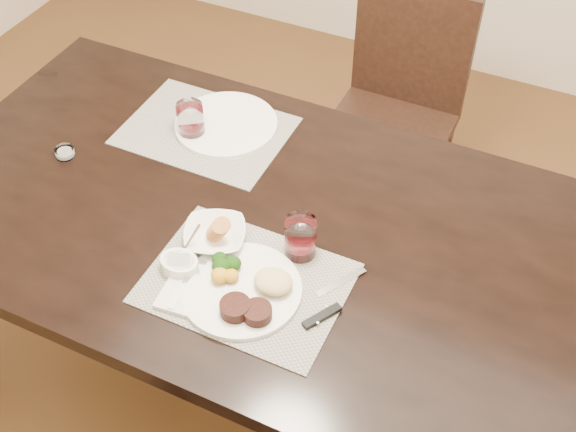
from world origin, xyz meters
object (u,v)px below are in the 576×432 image
at_px(dinner_plate, 246,290).
at_px(wine_glass_near, 301,239).
at_px(cracker_bowl, 215,235).
at_px(far_plate, 226,124).
at_px(chair_far, 398,102).
at_px(steak_knife, 327,308).

bearing_deg(dinner_plate, wine_glass_near, 89.54).
height_order(cracker_bowl, wine_glass_near, wine_glass_near).
xyz_separation_m(cracker_bowl, far_plate, (-0.19, 0.40, -0.01)).
distance_m(chair_far, cracker_bowl, 1.09).
xyz_separation_m(chair_far, wine_glass_near, (0.07, -0.99, 0.30)).
relative_size(steak_knife, far_plate, 0.75).
bearing_deg(steak_knife, far_plate, 168.09).
relative_size(chair_far, cracker_bowl, 4.51).
bearing_deg(far_plate, wine_glass_near, -41.36).
bearing_deg(wine_glass_near, chair_far, 93.93).
xyz_separation_m(steak_knife, far_plate, (-0.52, 0.48, 0.00)).
height_order(chair_far, wine_glass_near, chair_far).
bearing_deg(dinner_plate, cracker_bowl, 160.03).
relative_size(chair_far, dinner_plate, 3.21).
xyz_separation_m(chair_far, cracker_bowl, (-0.14, -1.05, 0.27)).
height_order(dinner_plate, cracker_bowl, cracker_bowl).
bearing_deg(far_plate, cracker_bowl, -64.68).
xyz_separation_m(dinner_plate, cracker_bowl, (-0.14, 0.12, 0.00)).
bearing_deg(chair_far, cracker_bowl, -97.40).
xyz_separation_m(wine_glass_near, far_plate, (-0.39, 0.35, -0.04)).
height_order(dinner_plate, far_plate, dinner_plate).
height_order(dinner_plate, steak_knife, dinner_plate).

